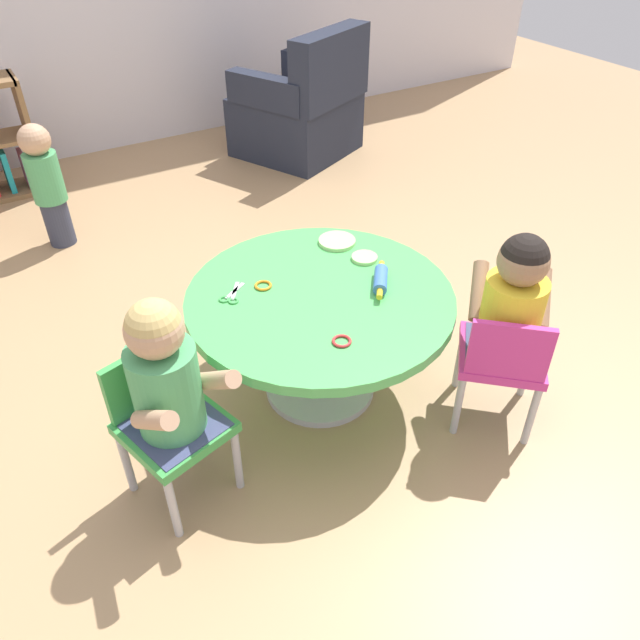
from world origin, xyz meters
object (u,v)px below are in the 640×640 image
object	(u,v)px
rolling_pin	(381,280)
child_chair_left	(168,421)
armchair_dark	(301,110)
toddler_standing	(47,183)
seated_child_right	(514,301)
craft_scissors	(231,296)
craft_table	(320,316)
seated_child_left	(165,374)
child_chair_right	(502,359)

from	to	relation	value
rolling_pin	child_chair_left	bearing A→B (deg)	-174.53
armchair_dark	toddler_standing	size ratio (longest dim) A/B	1.41
seated_child_right	craft_scissors	world-z (taller)	seated_child_right
toddler_standing	craft_scissors	distance (m)	1.63
child_chair_left	toddler_standing	world-z (taller)	toddler_standing
craft_table	craft_scissors	world-z (taller)	craft_scissors
seated_child_left	toddler_standing	world-z (taller)	seated_child_left
child_chair_right	craft_scissors	world-z (taller)	child_chair_right
child_chair_left	seated_child_left	distance (m)	0.23
toddler_standing	seated_child_left	bearing A→B (deg)	-90.56
armchair_dark	craft_scissors	xyz separation A→B (m)	(-1.43, -2.00, 0.16)
craft_table	seated_child_left	bearing A→B (deg)	-163.85
armchair_dark	child_chair_left	bearing A→B (deg)	-128.07
child_chair_left	craft_scissors	bearing A→B (deg)	38.73
seated_child_left	armchair_dark	distance (m)	2.95
child_chair_left	seated_child_left	size ratio (longest dim) A/B	1.05
child_chair_right	toddler_standing	world-z (taller)	toddler_standing
seated_child_right	toddler_standing	bearing A→B (deg)	117.21
craft_table	craft_scissors	xyz separation A→B (m)	(-0.28, 0.15, 0.10)
seated_child_right	armchair_dark	bearing A→B (deg)	76.05
toddler_standing	rolling_pin	distance (m)	2.00
craft_scissors	craft_table	bearing A→B (deg)	-28.36
craft_table	craft_scissors	bearing A→B (deg)	151.64
craft_table	armchair_dark	world-z (taller)	armchair_dark
craft_table	child_chair_left	bearing A→B (deg)	-167.26
child_chair_left	seated_child_left	bearing A→B (deg)	-74.30
child_chair_left	rolling_pin	xyz separation A→B (m)	(0.88, 0.08, 0.19)
seated_child_left	craft_table	bearing A→B (deg)	16.15
child_chair_left	craft_scissors	world-z (taller)	child_chair_left
seated_child_left	rolling_pin	size ratio (longest dim) A/B	2.61
armchair_dark	rolling_pin	world-z (taller)	armchair_dark
seated_child_left	child_chair_left	bearing A→B (deg)	105.70
seated_child_left	seated_child_right	world-z (taller)	same
seated_child_right	armchair_dark	world-z (taller)	armchair_dark
seated_child_right	toddler_standing	xyz separation A→B (m)	(-1.13, 2.19, -0.17)
armchair_dark	seated_child_left	bearing A→B (deg)	-127.44
craft_table	seated_child_right	distance (m)	0.69
craft_scissors	toddler_standing	bearing A→B (deg)	102.25
child_chair_left	child_chair_right	size ratio (longest dim) A/B	1.00
child_chair_right	seated_child_right	world-z (taller)	seated_child_right
rolling_pin	craft_scissors	xyz separation A→B (m)	(-0.50, 0.22, -0.02)
child_chair_left	child_chair_right	bearing A→B (deg)	-16.32
child_chair_right	toddler_standing	distance (m)	2.48
armchair_dark	craft_scissors	distance (m)	2.46
craft_table	seated_child_right	world-z (taller)	seated_child_right
rolling_pin	craft_scissors	world-z (taller)	rolling_pin
craft_table	child_chair_left	world-z (taller)	child_chair_left
craft_table	seated_child_right	xyz separation A→B (m)	(0.50, -0.45, 0.16)
craft_table	child_chair_right	bearing A→B (deg)	-45.39
child_chair_right	rolling_pin	bearing A→B (deg)	121.17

